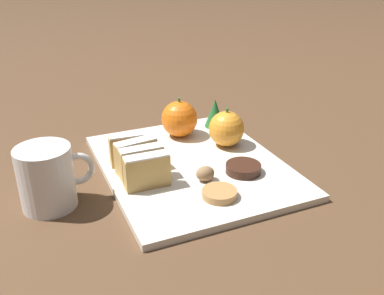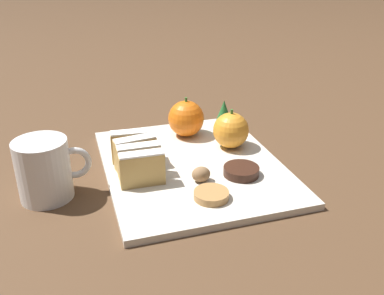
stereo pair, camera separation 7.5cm
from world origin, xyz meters
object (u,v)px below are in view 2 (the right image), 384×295
object	(u,v)px
orange_near	(186,118)
chocolate_cookie	(241,171)
coffee_mug	(45,170)
orange_far	(231,130)
walnut	(201,174)

from	to	relation	value
orange_near	chocolate_cookie	bearing A→B (deg)	-77.64
chocolate_cookie	coffee_mug	bearing A→B (deg)	171.77
orange_far	chocolate_cookie	xyz separation A→B (m)	(-0.02, -0.11, -0.03)
walnut	orange_far	bearing A→B (deg)	48.68
chocolate_cookie	walnut	bearing A→B (deg)	179.50
orange_near	chocolate_cookie	world-z (taller)	orange_near
orange_far	coffee_mug	world-z (taller)	coffee_mug
chocolate_cookie	coffee_mug	xyz separation A→B (m)	(-0.31, 0.05, 0.03)
chocolate_cookie	coffee_mug	world-z (taller)	coffee_mug
orange_near	coffee_mug	world-z (taller)	coffee_mug
chocolate_cookie	coffee_mug	size ratio (longest dim) A/B	0.52
orange_near	coffee_mug	bearing A→B (deg)	-152.28
orange_near	walnut	bearing A→B (deg)	-99.20
coffee_mug	chocolate_cookie	bearing A→B (deg)	-8.23
walnut	chocolate_cookie	distance (m)	0.07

